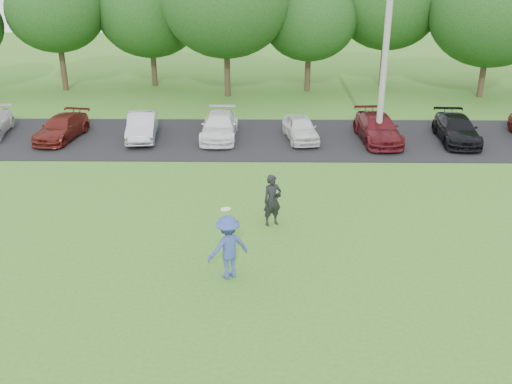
% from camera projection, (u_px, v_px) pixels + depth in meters
% --- Properties ---
extents(ground, '(100.00, 100.00, 0.00)m').
position_uv_depth(ground, '(254.00, 287.00, 15.38)').
color(ground, '#3A7320').
rests_on(ground, ground).
extents(parking_lot, '(32.00, 6.50, 0.03)m').
position_uv_depth(parking_lot, '(259.00, 139.00, 27.32)').
color(parking_lot, black).
rests_on(parking_lot, ground).
extents(utility_pole, '(0.28, 0.28, 10.00)m').
position_uv_depth(utility_pole, '(387.00, 34.00, 24.63)').
color(utility_pole, gray).
rests_on(utility_pole, ground).
extents(frisbee_player, '(1.38, 1.20, 2.07)m').
position_uv_depth(frisbee_player, '(228.00, 247.00, 15.53)').
color(frisbee_player, '#344794').
rests_on(frisbee_player, ground).
extents(camera_bystander, '(0.75, 0.64, 1.74)m').
position_uv_depth(camera_bystander, '(272.00, 200.00, 18.55)').
color(camera_bystander, black).
rests_on(camera_bystander, ground).
extents(parked_cars, '(27.78, 4.84, 1.22)m').
position_uv_depth(parked_cars, '(258.00, 127.00, 27.03)').
color(parked_cars, silver).
rests_on(parked_cars, parking_lot).
extents(tree_row, '(42.39, 9.85, 8.64)m').
position_uv_depth(tree_row, '(285.00, 11.00, 34.34)').
color(tree_row, '#38281C').
rests_on(tree_row, ground).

